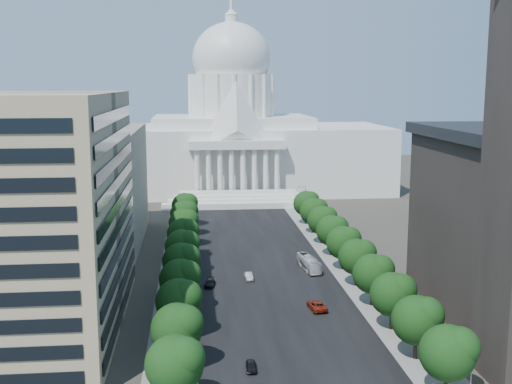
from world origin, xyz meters
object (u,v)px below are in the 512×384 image
object	(u,v)px
car_silver	(248,276)
car_dark_b	(210,283)
car_dark_a	(251,366)
car_red	(317,306)
city_bus	(309,263)

from	to	relation	value
car_silver	car_dark_b	size ratio (longest dim) A/B	0.94
car_dark_a	car_red	distance (m)	28.23
car_dark_a	car_red	size ratio (longest dim) A/B	0.64
car_dark_a	car_silver	size ratio (longest dim) A/B	0.84
car_dark_a	city_bus	world-z (taller)	city_bus
car_dark_b	city_bus	distance (m)	24.53
car_dark_a	car_red	bearing A→B (deg)	61.06
car_red	city_bus	xyz separation A→B (m)	(3.10, 25.64, 0.73)
car_dark_b	city_bus	world-z (taller)	city_bus
car_dark_a	car_silver	distance (m)	44.13
car_dark_a	car_dark_b	bearing A→B (deg)	98.89
city_bus	car_silver	bearing A→B (deg)	-164.17
car_red	city_bus	size ratio (longest dim) A/B	0.53
car_dark_a	city_bus	xyz separation A→B (m)	(17.56, 49.89, 0.91)
car_silver	city_bus	size ratio (longest dim) A/B	0.40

